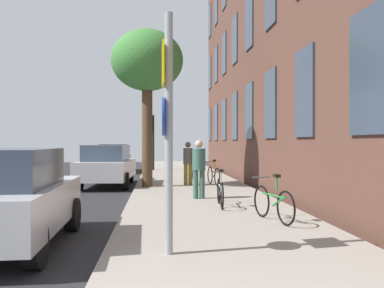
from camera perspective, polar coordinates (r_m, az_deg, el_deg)
ground_plane at (r=17.12m, az=-12.14°, el=-5.59°), size 41.80×41.80×0.00m
road_asphalt at (r=17.52m, az=-19.00°, el=-5.45°), size 7.00×38.00×0.01m
sidewalk at (r=17.02m, az=-0.33°, el=-5.42°), size 4.20×38.00×0.12m
sign_post at (r=6.11m, az=-3.38°, el=3.17°), size 0.16×0.60×3.49m
traffic_light at (r=24.79m, az=-5.49°, el=1.60°), size 0.43×0.24×3.21m
tree_near at (r=15.77m, az=-6.07°, el=10.83°), size 2.63×2.63×5.73m
bicycle_0 at (r=8.87m, az=10.90°, el=-7.77°), size 0.53×1.66×0.97m
bicycle_1 at (r=10.74m, az=3.84°, el=-6.44°), size 0.42×1.69×0.95m
bicycle_2 at (r=16.03m, az=2.92°, el=-4.20°), size 0.42×1.64×0.97m
bicycle_3 at (r=17.42m, az=0.02°, el=-3.91°), size 0.42×1.68×0.92m
pedestrian_0 at (r=12.13m, az=0.94°, el=-2.87°), size 0.48×0.48×1.68m
pedestrian_1 at (r=16.04m, az=-0.54°, el=-2.21°), size 0.45×0.45×1.63m
car_0 at (r=7.53m, az=-23.76°, el=-6.62°), size 1.86×3.97×1.62m
car_1 at (r=16.91m, az=-11.37°, el=-2.80°), size 2.00×4.52×1.62m
car_2 at (r=25.07m, az=-10.43°, el=-1.82°), size 1.98×4.31×1.62m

